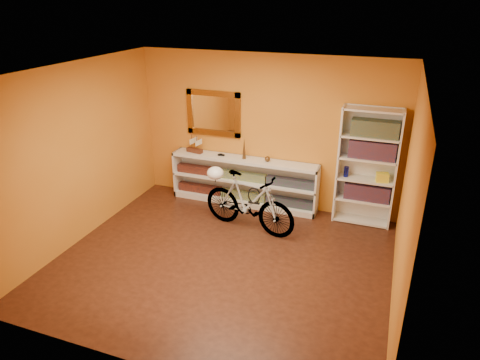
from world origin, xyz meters
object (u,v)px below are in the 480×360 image
(console_unit, at_px, (244,181))
(bookcase, at_px, (367,168))
(bicycle, at_px, (249,202))
(helmet, at_px, (215,173))

(console_unit, relative_size, bookcase, 1.37)
(bookcase, xyz_separation_m, bicycle, (-1.64, -0.87, -0.48))
(bookcase, distance_m, bicycle, 1.92)
(bicycle, bearing_deg, bookcase, -50.97)
(bicycle, distance_m, helmet, 0.71)
(bookcase, xyz_separation_m, helmet, (-2.25, -0.75, -0.12))
(console_unit, xyz_separation_m, bookcase, (2.03, 0.03, 0.52))
(bookcase, bearing_deg, bicycle, -152.06)
(helmet, bearing_deg, console_unit, 73.22)
(console_unit, height_order, bicycle, bicycle)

